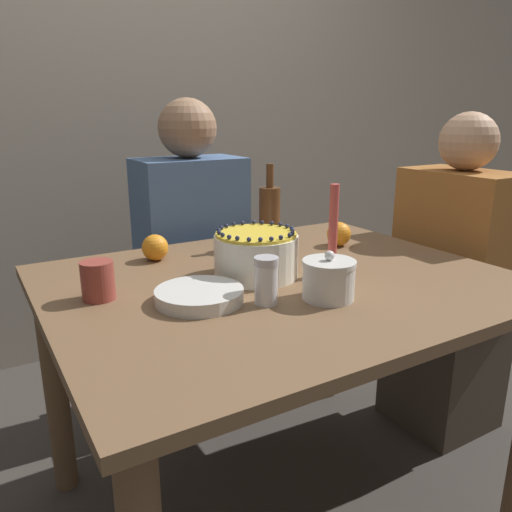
% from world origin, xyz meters
% --- Properties ---
extents(ground_plane, '(12.00, 12.00, 0.00)m').
position_xyz_m(ground_plane, '(0.00, 0.00, 0.00)').
color(ground_plane, '#3D3833').
extents(wall_behind, '(8.00, 0.05, 2.60)m').
position_xyz_m(wall_behind, '(0.00, 1.40, 1.30)').
color(wall_behind, '#ADA393').
rests_on(wall_behind, ground_plane).
extents(dining_table, '(1.20, 0.98, 0.74)m').
position_xyz_m(dining_table, '(0.00, 0.00, 0.62)').
color(dining_table, brown).
rests_on(dining_table, ground_plane).
extents(cake, '(0.23, 0.23, 0.13)m').
position_xyz_m(cake, '(-0.05, 0.05, 0.81)').
color(cake, white).
rests_on(cake, dining_table).
extents(sugar_bowl, '(0.13, 0.13, 0.12)m').
position_xyz_m(sugar_bowl, '(0.01, -0.19, 0.79)').
color(sugar_bowl, silver).
rests_on(sugar_bowl, dining_table).
extents(sugar_shaker, '(0.06, 0.06, 0.11)m').
position_xyz_m(sugar_shaker, '(-0.13, -0.14, 0.80)').
color(sugar_shaker, white).
rests_on(sugar_shaker, dining_table).
extents(plate_stack, '(0.21, 0.21, 0.03)m').
position_xyz_m(plate_stack, '(-0.26, -0.05, 0.76)').
color(plate_stack, silver).
rests_on(plate_stack, dining_table).
extents(candle, '(0.05, 0.05, 0.25)m').
position_xyz_m(candle, '(0.14, -0.04, 0.84)').
color(candle, tan).
rests_on(candle, dining_table).
extents(bottle, '(0.07, 0.07, 0.27)m').
position_xyz_m(bottle, '(0.15, 0.30, 0.85)').
color(bottle, brown).
rests_on(bottle, dining_table).
extents(cup, '(0.08, 0.08, 0.09)m').
position_xyz_m(cup, '(-0.46, 0.09, 0.79)').
color(cup, '#993D33').
rests_on(cup, dining_table).
extents(orange_fruit_0, '(0.08, 0.08, 0.08)m').
position_xyz_m(orange_fruit_0, '(-0.23, 0.34, 0.78)').
color(orange_fruit_0, orange).
rests_on(orange_fruit_0, dining_table).
extents(orange_fruit_1, '(0.08, 0.08, 0.08)m').
position_xyz_m(orange_fruit_1, '(0.36, 0.19, 0.78)').
color(orange_fruit_1, orange).
rests_on(orange_fruit_1, dining_table).
extents(person_man_blue_shirt, '(0.40, 0.34, 1.23)m').
position_xyz_m(person_man_blue_shirt, '(0.04, 0.69, 0.54)').
color(person_man_blue_shirt, '#473D33').
rests_on(person_man_blue_shirt, ground_plane).
extents(person_woman_floral, '(0.34, 0.40, 1.18)m').
position_xyz_m(person_woman_floral, '(0.80, 0.06, 0.51)').
color(person_woman_floral, '#473D33').
rests_on(person_woman_floral, ground_plane).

